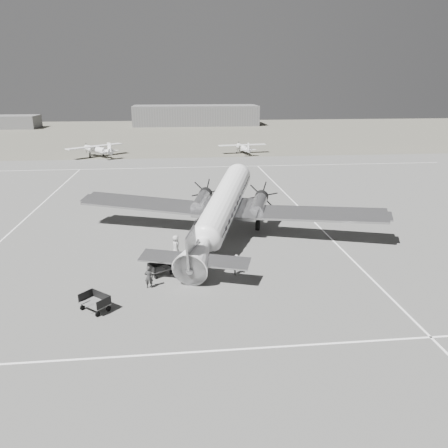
{
  "coord_description": "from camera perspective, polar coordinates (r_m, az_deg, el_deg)",
  "views": [
    {
      "loc": [
        -1.86,
        -34.0,
        13.57
      ],
      "look_at": [
        1.94,
        1.13,
        2.2
      ],
      "focal_mm": 35.0,
      "sensor_mm": 36.0,
      "label": 1
    }
  ],
  "objects": [
    {
      "name": "light_plane_right",
      "position": [
        90.08,
        2.48,
        9.82
      ],
      "size": [
        10.96,
        9.37,
        2.06
      ],
      "primitive_type": null,
      "rotation": [
        0.0,
        0.0,
        0.14
      ],
      "color": "white",
      "rests_on": "ground"
    },
    {
      "name": "ground",
      "position": [
        36.66,
        -2.83,
        -3.92
      ],
      "size": [
        260.0,
        260.0,
        0.0
      ],
      "primitive_type": "plane",
      "color": "slate",
      "rests_on": "ground"
    },
    {
      "name": "passenger",
      "position": [
        35.87,
        -6.31,
        -2.91
      ],
      "size": [
        0.61,
        0.92,
        1.87
      ],
      "primitive_type": "imported",
      "rotation": [
        0.0,
        0.0,
        1.59
      ],
      "color": "#AAA9A7",
      "rests_on": "ground"
    },
    {
      "name": "baggage_cart_far",
      "position": [
        28.84,
        -16.51,
        -9.83
      ],
      "size": [
        2.32,
        2.27,
        1.08
      ],
      "primitive_type": null,
      "rotation": [
        0.0,
        0.0,
        -0.72
      ],
      "color": "#5C5C5C",
      "rests_on": "ground"
    },
    {
      "name": "taxi_line_left",
      "position": [
        48.79,
        -25.2,
        -0.05
      ],
      "size": [
        0.15,
        60.0,
        0.01
      ],
      "primitive_type": "cube",
      "color": "white",
      "rests_on": "ground"
    },
    {
      "name": "taxi_line_near",
      "position": [
        24.24,
        -0.74,
        -16.2
      ],
      "size": [
        60.0,
        0.15,
        0.01
      ],
      "primitive_type": "cube",
      "color": "white",
      "rests_on": "ground"
    },
    {
      "name": "shed_secondary",
      "position": [
        158.62,
        -26.33,
        11.86
      ],
      "size": [
        18.0,
        10.0,
        4.0
      ],
      "primitive_type": "cube",
      "color": "#5C5C5C",
      "rests_on": "ground"
    },
    {
      "name": "light_plane_left",
      "position": [
        89.09,
        -16.27,
        9.17
      ],
      "size": [
        15.24,
        15.02,
        2.46
      ],
      "primitive_type": null,
      "rotation": [
        0.0,
        0.0,
        0.72
      ],
      "color": "white",
      "rests_on": "ground"
    },
    {
      "name": "grass_infield",
      "position": [
        129.73,
        -5.43,
        11.75
      ],
      "size": [
        260.0,
        90.0,
        0.01
      ],
      "primitive_type": "cube",
      "color": "#59574B",
      "rests_on": "ground"
    },
    {
      "name": "dc3_airliner",
      "position": [
        38.85,
        -0.32,
        1.74
      ],
      "size": [
        34.46,
        28.85,
        5.61
      ],
      "primitive_type": null,
      "rotation": [
        0.0,
        0.0,
        -0.33
      ],
      "color": "#B0B0B2",
      "rests_on": "ground"
    },
    {
      "name": "baggage_cart_near",
      "position": [
        32.91,
        -8.3,
        -5.79
      ],
      "size": [
        2.11,
        1.95,
        0.98
      ],
      "primitive_type": null,
      "rotation": [
        0.0,
        0.0,
        0.56
      ],
      "color": "#5C5C5C",
      "rests_on": "ground"
    },
    {
      "name": "hangar_main",
      "position": [
        154.5,
        -3.72,
        13.99
      ],
      "size": [
        42.0,
        14.0,
        6.6
      ],
      "color": "#606060",
      "rests_on": "ground"
    },
    {
      "name": "ground_crew",
      "position": [
        30.9,
        -9.79,
        -6.84
      ],
      "size": [
        0.6,
        0.4,
        1.62
      ],
      "primitive_type": "imported",
      "rotation": [
        0.0,
        0.0,
        3.12
      ],
      "color": "#2E2E2E",
      "rests_on": "ground"
    },
    {
      "name": "taxi_line_right",
      "position": [
        39.14,
        15.01,
        -3.08
      ],
      "size": [
        0.15,
        80.0,
        0.01
      ],
      "primitive_type": "cube",
      "color": "white",
      "rests_on": "ground"
    },
    {
      "name": "taxi_line_horizon",
      "position": [
        75.26,
        -4.69,
        7.39
      ],
      "size": [
        90.0,
        0.15,
        0.01
      ],
      "primitive_type": "cube",
      "color": "white",
      "rests_on": "ground"
    },
    {
      "name": "ramp_agent",
      "position": [
        32.66,
        1.69,
        -5.26
      ],
      "size": [
        0.67,
        0.81,
        1.52
      ],
      "primitive_type": "imported",
      "rotation": [
        0.0,
        0.0,
        1.44
      ],
      "color": "beige",
      "rests_on": "ground"
    }
  ]
}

